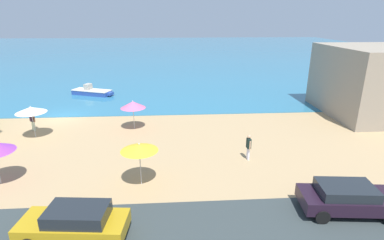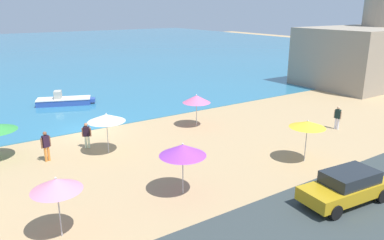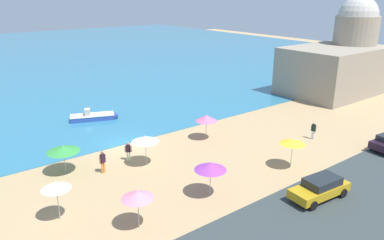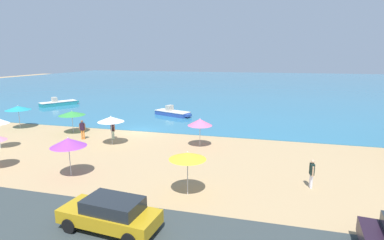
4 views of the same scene
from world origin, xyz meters
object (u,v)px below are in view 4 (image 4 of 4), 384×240
object	(u,v)px
beach_umbrella_5	(18,108)
bather_1	(113,129)
bather_0	(82,129)
skiff_offshore	(173,113)
skiff_nearshore	(59,103)
beach_umbrella_3	(72,113)
beach_umbrella_2	(200,122)
parked_car_2	(111,213)
beach_umbrella_7	(111,119)
beach_umbrella_6	(188,156)
bather_2	(312,172)
beach_umbrella_0	(68,142)

from	to	relation	value
beach_umbrella_5	bather_1	world-z (taller)	beach_umbrella_5
bather_0	skiff_offshore	world-z (taller)	bather_0
skiff_offshore	skiff_nearshore	bearing A→B (deg)	171.02
beach_umbrella_5	beach_umbrella_3	bearing A→B (deg)	-2.84
beach_umbrella_3	skiff_nearshore	xyz separation A→B (m)	(-12.26, 13.44, -1.54)
beach_umbrella_2	skiff_nearshore	xyz separation A→B (m)	(-25.18, 14.61, -1.64)
parked_car_2	beach_umbrella_2	bearing A→B (deg)	86.11
bather_1	parked_car_2	size ratio (longest dim) A/B	0.36
beach_umbrella_7	bather_0	xyz separation A→B (m)	(-3.33, 0.76, -1.20)
beach_umbrella_5	skiff_offshore	size ratio (longest dim) A/B	0.48
beach_umbrella_5	skiff_nearshore	world-z (taller)	beach_umbrella_5
beach_umbrella_6	beach_umbrella_3	bearing A→B (deg)	145.29
beach_umbrella_2	beach_umbrella_7	bearing A→B (deg)	-169.55
beach_umbrella_3	beach_umbrella_5	world-z (taller)	beach_umbrella_5
beach_umbrella_6	bather_0	world-z (taller)	beach_umbrella_6
beach_umbrella_2	bather_2	size ratio (longest dim) A/B	1.42
beach_umbrella_0	parked_car_2	world-z (taller)	beach_umbrella_0
beach_umbrella_7	parked_car_2	distance (m)	13.26
skiff_nearshore	beach_umbrella_3	bearing A→B (deg)	-47.63
beach_umbrella_2	skiff_nearshore	distance (m)	29.16
bather_2	skiff_offshore	world-z (taller)	bather_2
parked_car_2	beach_umbrella_5	bearing A→B (deg)	142.36
beach_umbrella_7	skiff_offshore	bearing A→B (deg)	85.25
parked_car_2	beach_umbrella_7	bearing A→B (deg)	119.18
bather_0	bather_2	bearing A→B (deg)	-16.62
bather_1	skiff_offshore	world-z (taller)	bather_1
bather_0	parked_car_2	bearing A→B (deg)	-51.53
beach_umbrella_2	beach_umbrella_7	size ratio (longest dim) A/B	0.97
beach_umbrella_5	parked_car_2	world-z (taller)	beach_umbrella_5
bather_0	parked_car_2	xyz separation A→B (m)	(9.76, -12.28, -0.17)
bather_1	bather_2	xyz separation A→B (m)	(15.97, -6.30, 0.04)
beach_umbrella_7	parked_car_2	bearing A→B (deg)	-60.82
beach_umbrella_7	skiff_nearshore	bearing A→B (deg)	138.25
bather_0	beach_umbrella_0	bearing A→B (deg)	-60.43
skiff_offshore	beach_umbrella_6	bearing A→B (deg)	-69.52
parked_car_2	skiff_offshore	size ratio (longest dim) A/B	0.87
bather_0	bather_2	size ratio (longest dim) A/B	1.05
beach_umbrella_3	bather_0	distance (m)	3.04
bather_2	bather_0	bearing A→B (deg)	163.38
beach_umbrella_7	beach_umbrella_2	bearing A→B (deg)	10.45
beach_umbrella_3	skiff_offshore	distance (m)	12.50
beach_umbrella_0	beach_umbrella_5	size ratio (longest dim) A/B	1.03
beach_umbrella_3	bather_2	bearing A→B (deg)	-19.28
beach_umbrella_0	beach_umbrella_3	xyz separation A→B (m)	(-6.56, 9.27, -0.24)
beach_umbrella_7	skiff_nearshore	xyz separation A→B (m)	(-17.88, 15.96, -1.78)
beach_umbrella_5	beach_umbrella_6	xyz separation A→B (m)	(20.86, -10.22, 0.07)
beach_umbrella_5	beach_umbrella_6	size ratio (longest dim) A/B	1.00
beach_umbrella_3	bather_2	distance (m)	22.09
beach_umbrella_0	beach_umbrella_6	distance (m)	7.76
skiff_nearshore	beach_umbrella_2	bearing A→B (deg)	-30.12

